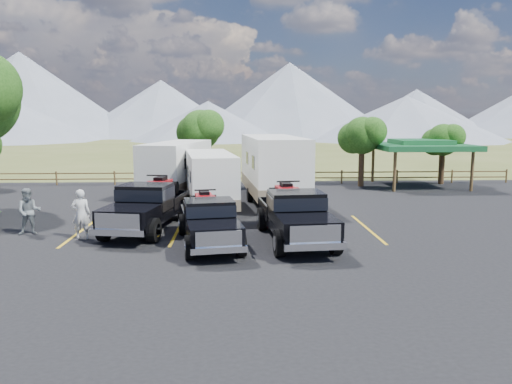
{
  "coord_description": "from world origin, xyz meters",
  "views": [
    {
      "loc": [
        0.4,
        -16.45,
        4.71
      ],
      "look_at": [
        1.28,
        4.27,
        1.6
      ],
      "focal_mm": 35.0,
      "sensor_mm": 36.0,
      "label": 1
    }
  ],
  "objects_px": {
    "rig_right": "(294,214)",
    "person_b": "(29,212)",
    "trailer_left": "(177,168)",
    "trailer_center": "(210,180)",
    "trailer_right": "(273,168)",
    "person_a": "(81,214)",
    "pavilion": "(420,146)",
    "rig_left": "(148,205)",
    "rig_center": "(209,220)"
  },
  "relations": [
    {
      "from": "rig_right",
      "to": "person_b",
      "type": "distance_m",
      "value": 10.6
    },
    {
      "from": "rig_right",
      "to": "trailer_left",
      "type": "distance_m",
      "value": 12.73
    },
    {
      "from": "trailer_center",
      "to": "trailer_right",
      "type": "bearing_deg",
      "value": 24.99
    },
    {
      "from": "rig_right",
      "to": "person_a",
      "type": "xyz_separation_m",
      "value": [
        -8.22,
        0.6,
        -0.06
      ]
    },
    {
      "from": "pavilion",
      "to": "person_a",
      "type": "relative_size",
      "value": 3.19
    },
    {
      "from": "trailer_right",
      "to": "person_a",
      "type": "distance_m",
      "value": 11.47
    },
    {
      "from": "pavilion",
      "to": "person_a",
      "type": "height_order",
      "value": "pavilion"
    },
    {
      "from": "rig_right",
      "to": "trailer_right",
      "type": "height_order",
      "value": "trailer_right"
    },
    {
      "from": "rig_left",
      "to": "person_a",
      "type": "xyz_separation_m",
      "value": [
        -2.3,
        -1.6,
        -0.07
      ]
    },
    {
      "from": "rig_right",
      "to": "person_a",
      "type": "height_order",
      "value": "rig_right"
    },
    {
      "from": "rig_left",
      "to": "trailer_center",
      "type": "height_order",
      "value": "trailer_center"
    },
    {
      "from": "rig_left",
      "to": "trailer_center",
      "type": "bearing_deg",
      "value": 70.71
    },
    {
      "from": "pavilion",
      "to": "rig_right",
      "type": "xyz_separation_m",
      "value": [
        -10.34,
        -14.86,
        -1.72
      ]
    },
    {
      "from": "pavilion",
      "to": "trailer_center",
      "type": "height_order",
      "value": "pavilion"
    },
    {
      "from": "rig_right",
      "to": "trailer_center",
      "type": "relative_size",
      "value": 0.79
    },
    {
      "from": "rig_center",
      "to": "trailer_center",
      "type": "distance_m",
      "value": 7.01
    },
    {
      "from": "rig_left",
      "to": "rig_center",
      "type": "xyz_separation_m",
      "value": [
        2.68,
        -2.66,
        -0.12
      ]
    },
    {
      "from": "trailer_left",
      "to": "person_b",
      "type": "distance_m",
      "value": 11.08
    },
    {
      "from": "rig_right",
      "to": "trailer_center",
      "type": "xyz_separation_m",
      "value": [
        -3.52,
        6.53,
        0.48
      ]
    },
    {
      "from": "trailer_center",
      "to": "person_b",
      "type": "height_order",
      "value": "trailer_center"
    },
    {
      "from": "pavilion",
      "to": "rig_left",
      "type": "height_order",
      "value": "pavilion"
    },
    {
      "from": "trailer_left",
      "to": "trailer_right",
      "type": "bearing_deg",
      "value": -13.87
    },
    {
      "from": "pavilion",
      "to": "trailer_left",
      "type": "height_order",
      "value": "trailer_left"
    },
    {
      "from": "trailer_center",
      "to": "person_a",
      "type": "xyz_separation_m",
      "value": [
        -4.7,
        -5.93,
        -0.54
      ]
    },
    {
      "from": "trailer_right",
      "to": "person_b",
      "type": "bearing_deg",
      "value": -149.31
    },
    {
      "from": "trailer_right",
      "to": "rig_right",
      "type": "bearing_deg",
      "value": -93.51
    },
    {
      "from": "rig_center",
      "to": "rig_right",
      "type": "bearing_deg",
      "value": -1.28
    },
    {
      "from": "rig_right",
      "to": "person_a",
      "type": "bearing_deg",
      "value": 170.7
    },
    {
      "from": "rig_right",
      "to": "person_b",
      "type": "relative_size",
      "value": 3.5
    },
    {
      "from": "person_a",
      "to": "person_b",
      "type": "bearing_deg",
      "value": -28.35
    },
    {
      "from": "person_a",
      "to": "rig_right",
      "type": "bearing_deg",
      "value": 166.41
    },
    {
      "from": "rig_center",
      "to": "pavilion",
      "type": "bearing_deg",
      "value": 39.16
    },
    {
      "from": "rig_right",
      "to": "trailer_left",
      "type": "height_order",
      "value": "trailer_left"
    },
    {
      "from": "pavilion",
      "to": "trailer_right",
      "type": "xyz_separation_m",
      "value": [
        -10.5,
        -6.16,
        -0.85
      ]
    },
    {
      "from": "trailer_left",
      "to": "person_b",
      "type": "bearing_deg",
      "value": -104.04
    },
    {
      "from": "rig_left",
      "to": "person_b",
      "type": "distance_m",
      "value": 4.66
    },
    {
      "from": "rig_left",
      "to": "rig_center",
      "type": "height_order",
      "value": "rig_left"
    },
    {
      "from": "trailer_center",
      "to": "trailer_right",
      "type": "distance_m",
      "value": 4.02
    },
    {
      "from": "rig_left",
      "to": "rig_right",
      "type": "height_order",
      "value": "rig_left"
    },
    {
      "from": "trailer_center",
      "to": "person_a",
      "type": "relative_size",
      "value": 4.32
    },
    {
      "from": "pavilion",
      "to": "rig_right",
      "type": "distance_m",
      "value": 18.18
    },
    {
      "from": "pavilion",
      "to": "rig_left",
      "type": "distance_m",
      "value": 20.68
    },
    {
      "from": "rig_left",
      "to": "trailer_right",
      "type": "distance_m",
      "value": 8.72
    },
    {
      "from": "rig_center",
      "to": "person_b",
      "type": "distance_m",
      "value": 7.5
    },
    {
      "from": "rig_right",
      "to": "person_a",
      "type": "distance_m",
      "value": 8.24
    },
    {
      "from": "rig_center",
      "to": "person_b",
      "type": "height_order",
      "value": "rig_center"
    },
    {
      "from": "rig_left",
      "to": "trailer_left",
      "type": "distance_m",
      "value": 9.17
    },
    {
      "from": "rig_center",
      "to": "person_a",
      "type": "bearing_deg",
      "value": 158.81
    },
    {
      "from": "rig_left",
      "to": "rig_right",
      "type": "xyz_separation_m",
      "value": [
        5.92,
        -2.2,
        -0.01
      ]
    },
    {
      "from": "rig_center",
      "to": "rig_right",
      "type": "xyz_separation_m",
      "value": [
        3.24,
        0.45,
        0.12
      ]
    }
  ]
}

